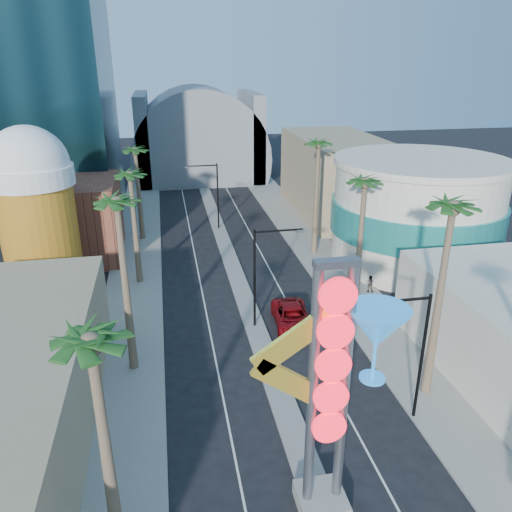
{
  "coord_description": "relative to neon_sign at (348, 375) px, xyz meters",
  "views": [
    {
      "loc": [
        -6.16,
        -13.37,
        19.64
      ],
      "look_at": [
        0.46,
        21.91,
        5.15
      ],
      "focal_mm": 35.0,
      "sensor_mm": 36.0,
      "label": 1
    }
  ],
  "objects": [
    {
      "name": "sidewalk_west",
      "position": [
        -10.32,
        32.04,
        -7.23
      ],
      "size": [
        5.0,
        100.0,
        0.15
      ],
      "primitive_type": "cube",
      "color": "gray",
      "rests_on": "ground"
    },
    {
      "name": "sidewalk_east",
      "position": [
        8.68,
        32.04,
        -7.23
      ],
      "size": [
        5.0,
        100.0,
        0.15
      ],
      "primitive_type": "cube",
      "color": "gray",
      "rests_on": "ground"
    },
    {
      "name": "median",
      "position": [
        -0.82,
        35.04,
        -7.23
      ],
      "size": [
        1.6,
        84.0,
        0.15
      ],
      "primitive_type": "cube",
      "color": "gray",
      "rests_on": "ground"
    },
    {
      "name": "hotel_tower",
      "position": [
        -22.82,
        49.04,
        17.69
      ],
      "size": [
        20.0,
        20.0,
        50.0
      ],
      "primitive_type": "cube",
      "color": "black",
      "rests_on": "ground"
    },
    {
      "name": "brick_filler_west",
      "position": [
        -16.82,
        35.04,
        -3.31
      ],
      "size": [
        10.0,
        10.0,
        8.0
      ],
      "primitive_type": "cube",
      "color": "brown",
      "rests_on": "ground"
    },
    {
      "name": "filler_east",
      "position": [
        15.18,
        45.04,
        -2.31
      ],
      "size": [
        10.0,
        20.0,
        10.0
      ],
      "primitive_type": "cube",
      "color": "tan",
      "rests_on": "ground"
    },
    {
      "name": "beer_mug",
      "position": [
        -17.82,
        27.04,
        0.54
      ],
      "size": [
        7.0,
        7.0,
        14.5
      ],
      "color": "#C67B1A",
      "rests_on": "ground"
    },
    {
      "name": "turquoise_building",
      "position": [
        17.18,
        27.04,
        -2.06
      ],
      "size": [
        16.6,
        16.6,
        10.6
      ],
      "color": "beige",
      "rests_on": "ground"
    },
    {
      "name": "canopy",
      "position": [
        -0.82,
        69.04,
        -3.0
      ],
      "size": [
        22.0,
        16.0,
        22.0
      ],
      "color": "slate",
      "rests_on": "ground"
    },
    {
      "name": "neon_sign",
      "position": [
        0.0,
        0.0,
        0.0
      ],
      "size": [
        6.53,
        2.6,
        12.55
      ],
      "color": "gray",
      "rests_on": "ground"
    },
    {
      "name": "streetlight_0",
      "position": [
        -0.27,
        17.04,
        -2.43
      ],
      "size": [
        3.79,
        0.25,
        8.0
      ],
      "color": "black",
      "rests_on": "ground"
    },
    {
      "name": "streetlight_1",
      "position": [
        -1.36,
        41.04,
        -2.43
      ],
      "size": [
        3.79,
        0.25,
        8.0
      ],
      "color": "black",
      "rests_on": "ground"
    },
    {
      "name": "streetlight_2",
      "position": [
        5.91,
        5.04,
        -2.47
      ],
      "size": [
        3.45,
        0.25,
        8.0
      ],
      "color": "black",
      "rests_on": "ground"
    },
    {
      "name": "palm_0",
      "position": [
        -9.82,
        -0.96,
        2.62
      ],
      "size": [
        2.4,
        2.4,
        11.7
      ],
      "color": "brown",
      "rests_on": "ground"
    },
    {
      "name": "palm_1",
      "position": [
        -9.82,
        13.04,
        3.52
      ],
      "size": [
        2.4,
        2.4,
        12.7
      ],
      "color": "brown",
      "rests_on": "ground"
    },
    {
      "name": "palm_2",
      "position": [
        -9.82,
        27.04,
        2.17
      ],
      "size": [
        2.4,
        2.4,
        11.2
      ],
      "color": "brown",
      "rests_on": "ground"
    },
    {
      "name": "palm_3",
      "position": [
        -9.82,
        39.04,
        2.17
      ],
      "size": [
        2.4,
        2.4,
        11.2
      ],
      "color": "brown",
      "rests_on": "ground"
    },
    {
      "name": "palm_5",
      "position": [
        8.18,
        7.04,
        3.96
      ],
      "size": [
        2.4,
        2.4,
        13.2
      ],
      "color": "brown",
      "rests_on": "ground"
    },
    {
      "name": "palm_6",
      "position": [
        8.18,
        19.04,
        2.62
      ],
      "size": [
        2.4,
        2.4,
        11.7
      ],
      "color": "brown",
      "rests_on": "ground"
    },
    {
      "name": "palm_7",
      "position": [
        8.18,
        31.04,
        3.52
      ],
      "size": [
        2.4,
        2.4,
        12.7
      ],
      "color": "brown",
      "rests_on": "ground"
    },
    {
      "name": "red_pickup",
      "position": [
        2.06,
        16.53,
        -6.49
      ],
      "size": [
        3.15,
        6.07,
        1.63
      ],
      "primitive_type": "imported",
      "rotation": [
        0.0,
        0.0,
        -0.08
      ],
      "color": "maroon",
      "rests_on": "ground"
    },
    {
      "name": "pedestrian_a",
      "position": [
        10.43,
        2.02,
        -6.39
      ],
      "size": [
        0.63,
        0.48,
        1.53
      ],
      "primitive_type": "imported",
      "rotation": [
        0.0,
        0.0,
        3.37
      ],
      "color": "gray",
      "rests_on": "sidewalk_east"
    },
    {
      "name": "pedestrian_b",
      "position": [
        10.25,
        20.99,
        -6.4
      ],
      "size": [
        0.88,
        0.78,
        1.52
      ],
      "primitive_type": "imported",
      "rotation": [
        0.0,
        0.0,
        2.82
      ],
      "color": "gray",
      "rests_on": "sidewalk_east"
    }
  ]
}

